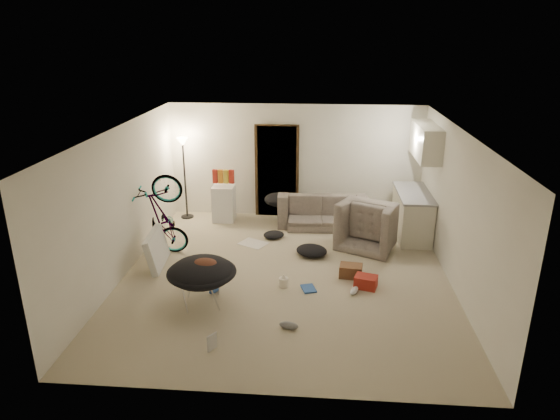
# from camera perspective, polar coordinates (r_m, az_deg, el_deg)

# --- Properties ---
(floor) EXTENTS (5.50, 6.00, 0.02)m
(floor) POSITION_cam_1_polar(r_m,az_deg,el_deg) (8.63, 0.63, -7.52)
(floor) COLOR #B9AD8E
(floor) RESTS_ON ground
(ceiling) EXTENTS (5.50, 6.00, 0.02)m
(ceiling) POSITION_cam_1_polar(r_m,az_deg,el_deg) (7.81, 0.70, 9.15)
(ceiling) COLOR white
(ceiling) RESTS_ON wall_back
(wall_back) EXTENTS (5.50, 0.02, 2.50)m
(wall_back) POSITION_cam_1_polar(r_m,az_deg,el_deg) (11.01, 1.75, 5.58)
(wall_back) COLOR white
(wall_back) RESTS_ON floor
(wall_front) EXTENTS (5.50, 0.02, 2.50)m
(wall_front) POSITION_cam_1_polar(r_m,az_deg,el_deg) (5.40, -1.58, -10.24)
(wall_front) COLOR white
(wall_front) RESTS_ON floor
(wall_left) EXTENTS (0.02, 6.00, 2.50)m
(wall_left) POSITION_cam_1_polar(r_m,az_deg,el_deg) (8.75, -17.67, 0.85)
(wall_left) COLOR white
(wall_left) RESTS_ON floor
(wall_right) EXTENTS (0.02, 6.00, 2.50)m
(wall_right) POSITION_cam_1_polar(r_m,az_deg,el_deg) (8.42, 19.75, -0.13)
(wall_right) COLOR white
(wall_right) RESTS_ON floor
(doorway) EXTENTS (0.85, 0.10, 2.04)m
(doorway) POSITION_cam_1_polar(r_m,az_deg,el_deg) (11.06, -0.35, 4.42)
(doorway) COLOR black
(doorway) RESTS_ON floor
(door_trim) EXTENTS (0.97, 0.04, 2.10)m
(door_trim) POSITION_cam_1_polar(r_m,az_deg,el_deg) (11.03, -0.36, 4.38)
(door_trim) COLOR #372613
(door_trim) RESTS_ON floor
(floor_lamp) EXTENTS (0.28, 0.28, 1.81)m
(floor_lamp) POSITION_cam_1_polar(r_m,az_deg,el_deg) (11.03, -10.95, 5.56)
(floor_lamp) COLOR black
(floor_lamp) RESTS_ON floor
(kitchen_counter) EXTENTS (0.60, 1.50, 0.88)m
(kitchen_counter) POSITION_cam_1_polar(r_m,az_deg,el_deg) (10.45, 14.84, -0.53)
(kitchen_counter) COLOR silver
(kitchen_counter) RESTS_ON floor
(counter_top) EXTENTS (0.64, 1.54, 0.04)m
(counter_top) POSITION_cam_1_polar(r_m,az_deg,el_deg) (10.30, 15.06, 1.87)
(counter_top) COLOR gray
(counter_top) RESTS_ON kitchen_counter
(kitchen_uppers) EXTENTS (0.38, 1.40, 0.65)m
(kitchen_uppers) POSITION_cam_1_polar(r_m,az_deg,el_deg) (10.07, 16.33, 7.53)
(kitchen_uppers) COLOR silver
(kitchen_uppers) RESTS_ON wall_right
(sofa) EXTENTS (1.89, 0.80, 0.54)m
(sofa) POSITION_cam_1_polar(r_m,az_deg,el_deg) (10.75, 4.76, -0.29)
(sofa) COLOR #343C35
(sofa) RESTS_ON floor
(armchair) EXTENTS (1.37, 1.30, 0.69)m
(armchair) POSITION_cam_1_polar(r_m,az_deg,el_deg) (9.88, 10.54, -1.96)
(armchair) COLOR #343C35
(armchair) RESTS_ON floor
(bicycle) EXTENTS (1.66, 0.80, 0.94)m
(bicycle) POSITION_cam_1_polar(r_m,az_deg,el_deg) (9.46, -13.12, -2.63)
(bicycle) COLOR black
(bicycle) RESTS_ON floor
(book_asset) EXTENTS (0.29, 0.28, 0.02)m
(book_asset) POSITION_cam_1_polar(r_m,az_deg,el_deg) (6.82, -8.26, -15.78)
(book_asset) COLOR maroon
(book_asset) RESTS_ON floor
(mini_fridge) EXTENTS (0.47, 0.47, 0.79)m
(mini_fridge) POSITION_cam_1_polar(r_m,az_deg,el_deg) (11.00, -6.43, 0.79)
(mini_fridge) COLOR white
(mini_fridge) RESTS_ON floor
(snack_box_0) EXTENTS (0.11, 0.08, 0.30)m
(snack_box_0) POSITION_cam_1_polar(r_m,az_deg,el_deg) (10.85, -7.43, 3.84)
(snack_box_0) COLOR maroon
(snack_box_0) RESTS_ON mini_fridge
(snack_box_1) EXTENTS (0.10, 0.07, 0.30)m
(snack_box_1) POSITION_cam_1_polar(r_m,az_deg,el_deg) (10.83, -6.81, 3.83)
(snack_box_1) COLOR #C16F18
(snack_box_1) RESTS_ON mini_fridge
(snack_box_2) EXTENTS (0.11, 0.08, 0.30)m
(snack_box_2) POSITION_cam_1_polar(r_m,az_deg,el_deg) (10.81, -6.18, 3.82)
(snack_box_2) COLOR gold
(snack_box_2) RESTS_ON mini_fridge
(snack_box_3) EXTENTS (0.11, 0.09, 0.30)m
(snack_box_3) POSITION_cam_1_polar(r_m,az_deg,el_deg) (10.78, -5.55, 3.81)
(snack_box_3) COLOR maroon
(snack_box_3) RESTS_ON mini_fridge
(saucer_chair) EXTENTS (1.05, 1.05, 0.74)m
(saucer_chair) POSITION_cam_1_polar(r_m,az_deg,el_deg) (7.68, -8.90, -7.68)
(saucer_chair) COLOR silver
(saucer_chair) RESTS_ON floor
(hoodie) EXTENTS (0.51, 0.44, 0.22)m
(hoodie) POSITION_cam_1_polar(r_m,az_deg,el_deg) (7.55, -8.67, -6.40)
(hoodie) COLOR #522A1C
(hoodie) RESTS_ON saucer_chair
(sofa_drape) EXTENTS (0.60, 0.50, 0.28)m
(sofa_drape) POSITION_cam_1_polar(r_m,az_deg,el_deg) (10.70, -0.29, 1.20)
(sofa_drape) COLOR black
(sofa_drape) RESTS_ON sofa
(tv_box) EXTENTS (0.31, 0.97, 0.64)m
(tv_box) POSITION_cam_1_polar(r_m,az_deg,el_deg) (9.11, -13.91, -4.37)
(tv_box) COLOR silver
(tv_box) RESTS_ON floor
(drink_case_a) EXTENTS (0.41, 0.31, 0.22)m
(drink_case_a) POSITION_cam_1_polar(r_m,az_deg,el_deg) (8.62, 8.10, -6.90)
(drink_case_a) COLOR brown
(drink_case_a) RESTS_ON floor
(drink_case_b) EXTENTS (0.41, 0.35, 0.20)m
(drink_case_b) POSITION_cam_1_polar(r_m,az_deg,el_deg) (8.32, 9.78, -8.09)
(drink_case_b) COLOR maroon
(drink_case_b) RESTS_ON floor
(juicer) EXTENTS (0.16, 0.16, 0.23)m
(juicer) POSITION_cam_1_polar(r_m,az_deg,el_deg) (8.22, 0.42, -8.19)
(juicer) COLOR #EFE5CF
(juicer) RESTS_ON floor
(newspaper) EXTENTS (0.64, 0.59, 0.01)m
(newspaper) POSITION_cam_1_polar(r_m,az_deg,el_deg) (9.87, -3.07, -3.83)
(newspaper) COLOR silver
(newspaper) RESTS_ON floor
(book_blue) EXTENTS (0.28, 0.33, 0.03)m
(book_blue) POSITION_cam_1_polar(r_m,az_deg,el_deg) (8.20, 3.28, -8.95)
(book_blue) COLOR #2A4F97
(book_blue) RESTS_ON floor
(book_white) EXTENTS (0.26, 0.30, 0.02)m
(book_white) POSITION_cam_1_polar(r_m,az_deg,el_deg) (8.82, -8.06, -6.94)
(book_white) COLOR silver
(book_white) RESTS_ON floor
(shoe_0) EXTENTS (0.28, 0.14, 0.10)m
(shoe_0) POSITION_cam_1_polar(r_m,az_deg,el_deg) (10.95, 0.75, -1.10)
(shoe_0) COLOR #2A4F97
(shoe_0) RESTS_ON floor
(shoe_2) EXTENTS (0.21, 0.27, 0.09)m
(shoe_2) POSITION_cam_1_polar(r_m,az_deg,el_deg) (8.15, -7.48, -9.03)
(shoe_2) COLOR #2A4F97
(shoe_2) RESTS_ON floor
(shoe_3) EXTENTS (0.29, 0.17, 0.10)m
(shoe_3) POSITION_cam_1_polar(r_m,az_deg,el_deg) (7.19, 1.00, -13.05)
(shoe_3) COLOR slate
(shoe_3) RESTS_ON floor
(shoe_4) EXTENTS (0.20, 0.28, 0.10)m
(shoe_4) POSITION_cam_1_polar(r_m,az_deg,el_deg) (8.14, 8.47, -9.10)
(shoe_4) COLOR white
(shoe_4) RESTS_ON floor
(clothes_lump_a) EXTENTS (0.72, 0.67, 0.19)m
(clothes_lump_a) POSITION_cam_1_polar(r_m,az_deg,el_deg) (9.34, 3.64, -4.65)
(clothes_lump_a) COLOR black
(clothes_lump_a) RESTS_ON floor
(clothes_lump_b) EXTENTS (0.53, 0.50, 0.13)m
(clothes_lump_b) POSITION_cam_1_polar(r_m,az_deg,el_deg) (10.10, -0.72, -2.84)
(clothes_lump_b) COLOR black
(clothes_lump_b) RESTS_ON floor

